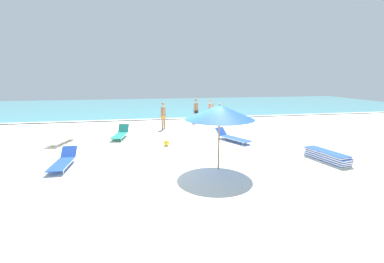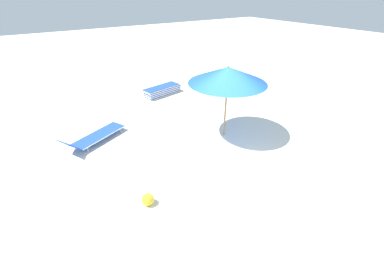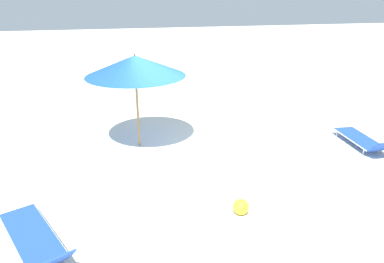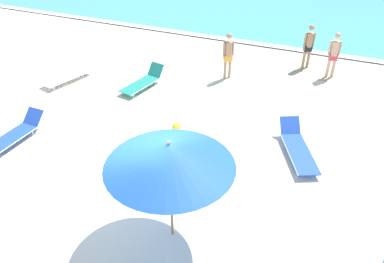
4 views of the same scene
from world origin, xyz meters
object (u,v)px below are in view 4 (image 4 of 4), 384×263
object	(u,v)px
sun_lounger_near_water_right	(69,75)
beach_ball	(177,127)
beachgoer_wading_adult	(228,53)
beachgoer_shoreline_child	(309,44)
beach_umbrella	(169,155)
sun_lounger_under_umbrella	(298,147)
sun_lounger_near_water_left	(15,134)
sun_lounger_beside_umbrella	(143,81)
beachgoer_strolling_adult	(334,53)

from	to	relation	value
sun_lounger_near_water_right	beach_ball	world-z (taller)	sun_lounger_near_water_right
beachgoer_wading_adult	beachgoer_shoreline_child	world-z (taller)	same
beachgoer_wading_adult	beachgoer_shoreline_child	bearing A→B (deg)	-4.76
beach_umbrella	sun_lounger_near_water_right	distance (m)	8.83
sun_lounger_under_umbrella	beachgoer_wading_adult	xyz separation A→B (m)	(-3.36, 3.84, 0.79)
sun_lounger_under_umbrella	sun_lounger_near_water_left	xyz separation A→B (m)	(-7.72, -2.58, 0.00)
beachgoer_wading_adult	beach_ball	distance (m)	4.25
sun_lounger_beside_umbrella	beach_ball	bearing A→B (deg)	-32.16
beach_ball	beachgoer_shoreline_child	bearing A→B (deg)	66.04
sun_lounger_beside_umbrella	beachgoer_wading_adult	size ratio (longest dim) A/B	1.15
beach_umbrella	sun_lounger_near_water_left	world-z (taller)	beach_umbrella
beach_ball	sun_lounger_near_water_left	bearing A→B (deg)	-151.47
sun_lounger_under_umbrella	beach_ball	world-z (taller)	sun_lounger_under_umbrella
sun_lounger_beside_umbrella	beach_ball	distance (m)	3.25
sun_lounger_near_water_right	beachgoer_shoreline_child	xyz separation A→B (m)	(8.06, 4.73, 0.79)
sun_lounger_near_water_right	beachgoer_wading_adult	bearing A→B (deg)	40.56
sun_lounger_beside_umbrella	beachgoer_wading_adult	distance (m)	3.33
beachgoer_wading_adult	beach_ball	size ratio (longest dim) A/B	5.84
sun_lounger_under_umbrella	beach_ball	distance (m)	3.57
sun_lounger_near_water_left	beach_umbrella	bearing A→B (deg)	-11.62
sun_lounger_under_umbrella	sun_lounger_near_water_right	xyz separation A→B (m)	(-8.81, 1.27, -0.00)
sun_lounger_under_umbrella	sun_lounger_near_water_right	bearing A→B (deg)	145.91
sun_lounger_under_umbrella	beachgoer_shoreline_child	size ratio (longest dim) A/B	1.29
sun_lounger_near_water_right	beachgoer_shoreline_child	distance (m)	9.38
sun_lounger_beside_umbrella	beachgoer_shoreline_child	world-z (taller)	beachgoer_shoreline_child
sun_lounger_under_umbrella	beachgoer_strolling_adult	bearing A→B (deg)	61.34
sun_lounger_beside_umbrella	sun_lounger_near_water_right	xyz separation A→B (m)	(-2.86, -0.61, -0.01)
beach_umbrella	beachgoer_strolling_adult	xyz separation A→B (m)	(2.21, 9.42, -1.14)
beach_umbrella	beachgoer_strolling_adult	world-z (taller)	beach_umbrella
sun_lounger_beside_umbrella	sun_lounger_near_water_right	distance (m)	2.93
beach_umbrella	beachgoer_wading_adult	bearing A→B (deg)	100.28
sun_lounger_beside_umbrella	beachgoer_shoreline_child	bearing A→B (deg)	48.83
beach_umbrella	sun_lounger_near_water_right	bearing A→B (deg)	142.74
beach_umbrella	beachgoer_wading_adult	world-z (taller)	beach_umbrella
sun_lounger_under_umbrella	sun_lounger_beside_umbrella	size ratio (longest dim) A/B	1.12
beachgoer_shoreline_child	beach_ball	world-z (taller)	beachgoer_shoreline_child
beachgoer_wading_adult	beachgoer_shoreline_child	size ratio (longest dim) A/B	1.00
beach_umbrella	beach_ball	size ratio (longest dim) A/B	8.32
beach_umbrella	sun_lounger_near_water_left	bearing A→B (deg)	166.64
beachgoer_shoreline_child	beach_ball	size ratio (longest dim) A/B	5.84
beach_umbrella	beachgoer_strolling_adult	bearing A→B (deg)	76.77
beach_umbrella	beachgoer_shoreline_child	size ratio (longest dim) A/B	1.42
sun_lounger_near_water_right	sun_lounger_beside_umbrella	bearing A→B (deg)	27.38
sun_lounger_near_water_left	beachgoer_strolling_adult	size ratio (longest dim) A/B	1.15
beach_ball	sun_lounger_near_water_right	bearing A→B (deg)	163.21
beachgoer_wading_adult	sun_lounger_near_water_right	bearing A→B (deg)	160.99
beach_ball	beachgoer_strolling_adult	bearing A→B (deg)	56.58
beachgoer_wading_adult	sun_lounger_near_water_left	bearing A→B (deg)	-168.43
beach_umbrella	beach_ball	xyz separation A→B (m)	(-1.60, 3.63, -1.99)
sun_lounger_near_water_left	beachgoer_shoreline_child	distance (m)	11.08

